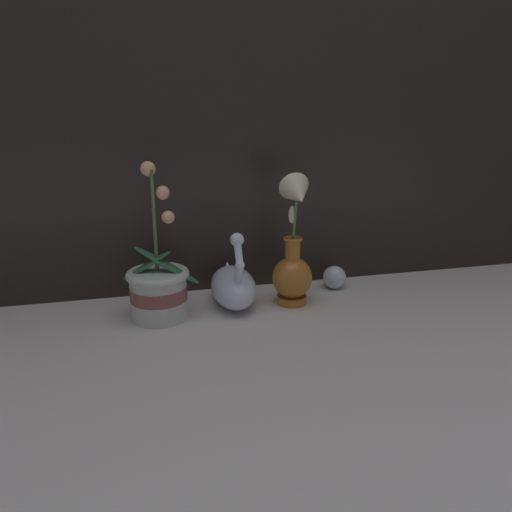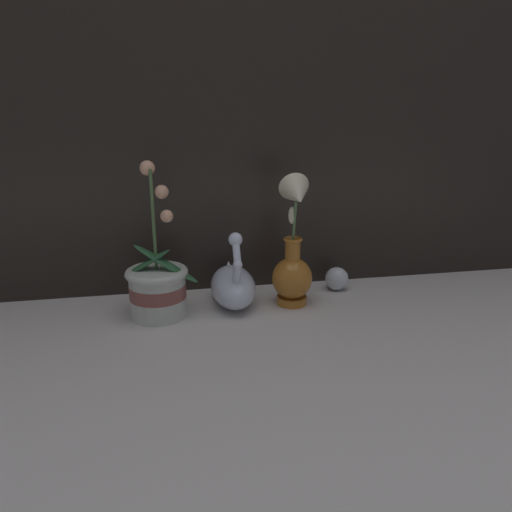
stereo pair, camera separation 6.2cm
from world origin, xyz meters
The scene contains 6 objects.
ground_plane centered at (0.00, 0.00, 0.00)m, with size 2.80×2.80×0.00m, color beige.
window_backdrop centered at (0.00, 0.26, 0.60)m, with size 2.80×0.03×1.20m.
orchid_potted_plant centered at (-0.24, 0.08, 0.08)m, with size 0.19×0.15×0.38m.
swan_figurine centered at (-0.05, 0.12, 0.06)m, with size 0.11×0.21×0.21m.
blue_vase centered at (0.10, 0.09, 0.12)m, with size 0.10×0.13×0.34m.
glass_sphere centered at (0.25, 0.17, 0.03)m, with size 0.07×0.07×0.07m.
Camera 1 is at (-0.27, -1.06, 0.51)m, focal length 35.00 mm.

